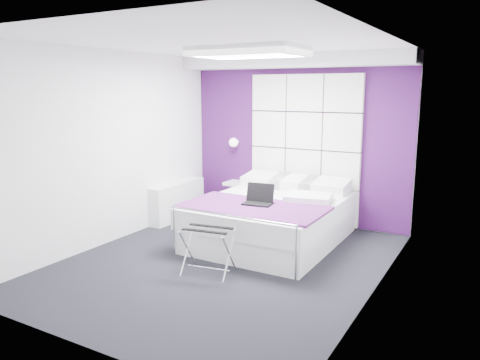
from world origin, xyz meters
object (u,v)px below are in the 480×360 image
object	(u,v)px
nightstand	(239,183)
laptop	(260,199)
bed	(272,218)
wall_lamp	(235,142)
luggage_rack	(208,251)
radiator	(177,201)

from	to	relation	value
nightstand	laptop	xyz separation A→B (m)	(1.10, -1.39, 0.15)
bed	wall_lamp	bearing A→B (deg)	139.40
wall_lamp	luggage_rack	world-z (taller)	wall_lamp
wall_lamp	nightstand	size ratio (longest dim) A/B	0.34
wall_lamp	radiator	xyz separation A→B (m)	(-0.64, -0.76, -0.92)
bed	laptop	distance (m)	0.55
luggage_rack	bed	bearing A→B (deg)	75.40
radiator	luggage_rack	xyz separation A→B (m)	(1.70, -1.67, -0.03)
wall_lamp	laptop	xyz separation A→B (m)	(1.21, -1.43, -0.53)
wall_lamp	radiator	bearing A→B (deg)	-130.10
luggage_rack	wall_lamp	bearing A→B (deg)	104.26
wall_lamp	luggage_rack	xyz separation A→B (m)	(1.06, -2.43, -0.95)
wall_lamp	radiator	world-z (taller)	wall_lamp
wall_lamp	laptop	size ratio (longest dim) A/B	0.41
laptop	luggage_rack	bearing A→B (deg)	-105.70
radiator	laptop	bearing A→B (deg)	-20.02
bed	laptop	size ratio (longest dim) A/B	6.01
luggage_rack	laptop	xyz separation A→B (m)	(0.14, 1.00, 0.42)
radiator	wall_lamp	bearing A→B (deg)	49.90
radiator	bed	world-z (taller)	bed
luggage_rack	laptop	size ratio (longest dim) A/B	1.47
nightstand	luggage_rack	xyz separation A→B (m)	(0.96, -2.39, -0.27)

